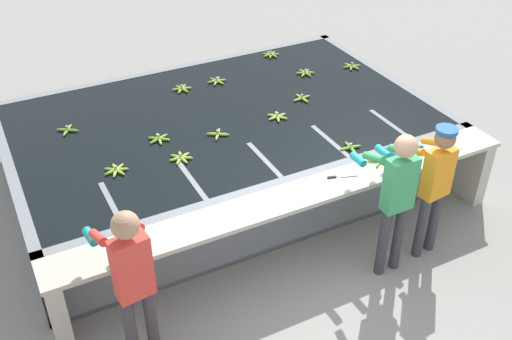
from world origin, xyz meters
name	(u,v)px	position (x,y,z in m)	size (l,w,h in m)	color
ground_plane	(305,271)	(0.00, 0.00, 0.00)	(80.00, 80.00, 0.00)	gray
wash_tank	(223,146)	(0.00, 2.13, 0.45)	(5.33, 3.38, 0.91)	gray
work_ledge	(297,212)	(0.00, 0.23, 0.67)	(5.33, 0.45, 0.91)	#B7B2A3
worker_0	(132,276)	(-1.94, -0.31, 1.06)	(0.46, 0.74, 1.75)	#38383D
worker_1	(396,192)	(0.82, -0.34, 1.04)	(0.41, 0.72, 1.72)	#38383D
worker_2	(434,179)	(1.36, -0.30, 0.99)	(0.46, 0.73, 1.63)	#38383D
banana_bunch_floating_0	(350,147)	(1.00, 0.71, 0.93)	(0.28, 0.28, 0.08)	#75A333
banana_bunch_floating_1	(116,170)	(-1.57, 1.51, 0.93)	(0.28, 0.28, 0.08)	#8CB738
banana_bunch_floating_2	(218,134)	(-0.25, 1.70, 0.93)	(0.26, 0.26, 0.08)	#8CB738
banana_bunch_floating_3	(182,89)	(-0.19, 3.04, 0.93)	(0.28, 0.28, 0.08)	#8CB738
banana_bunch_floating_4	(305,73)	(1.59, 2.70, 0.93)	(0.27, 0.28, 0.08)	#7FAD33
banana_bunch_floating_5	(159,139)	(-0.92, 1.92, 0.93)	(0.27, 0.28, 0.08)	#7FAD33
banana_bunch_floating_6	(277,116)	(0.60, 1.75, 0.93)	(0.28, 0.27, 0.08)	#9EC642
banana_bunch_floating_7	(271,55)	(1.45, 3.51, 0.93)	(0.28, 0.28, 0.08)	#75A333
banana_bunch_floating_8	(217,81)	(0.34, 3.04, 0.93)	(0.28, 0.27, 0.08)	#7FAD33
banana_bunch_floating_9	(302,98)	(1.14, 2.04, 0.93)	(0.28, 0.28, 0.08)	#93BC3D
banana_bunch_floating_10	(181,158)	(-0.84, 1.41, 0.93)	(0.28, 0.28, 0.08)	#8CB738
banana_bunch_floating_11	(352,66)	(2.32, 2.58, 0.93)	(0.28, 0.28, 0.08)	#7FAD33
banana_bunch_floating_12	(67,130)	(-1.85, 2.63, 0.93)	(0.26, 0.26, 0.08)	#75A333
banana_bunch_ledge_0	(379,161)	(1.12, 0.33, 0.93)	(0.27, 0.28, 0.08)	#8CB738
knife_0	(338,177)	(0.55, 0.29, 0.92)	(0.34, 0.13, 0.02)	silver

